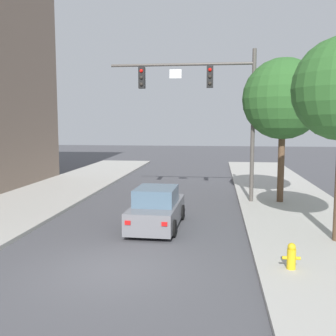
% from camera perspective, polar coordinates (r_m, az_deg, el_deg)
% --- Properties ---
extents(ground_plane, '(120.00, 120.00, 0.00)m').
position_cam_1_polar(ground_plane, '(11.52, -8.12, -14.30)').
color(ground_plane, '#4C4C51').
extents(traffic_signal_mast, '(7.22, 0.38, 7.50)m').
position_cam_1_polar(traffic_signal_mast, '(20.14, 6.20, 10.15)').
color(traffic_signal_mast, '#514C47').
rests_on(traffic_signal_mast, sidewalk_right).
extents(car_lead_grey, '(1.92, 4.28, 1.60)m').
position_cam_1_polar(car_lead_grey, '(15.63, -1.61, -5.91)').
color(car_lead_grey, slate).
rests_on(car_lead_grey, ground).
extents(fire_hydrant, '(0.48, 0.24, 0.72)m').
position_cam_1_polar(fire_hydrant, '(11.47, 17.26, -11.95)').
color(fire_hydrant, gold).
rests_on(fire_hydrant, sidewalk_right).
extents(street_tree_second, '(3.95, 3.95, 7.07)m').
position_cam_1_polar(street_tree_second, '(20.46, 16.16, 9.45)').
color(street_tree_second, brown).
rests_on(street_tree_second, sidewalk_right).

